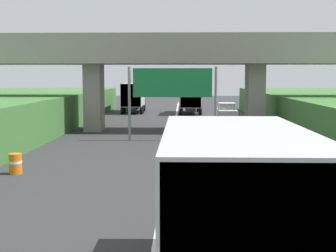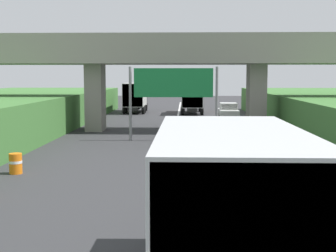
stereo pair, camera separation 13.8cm
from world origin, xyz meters
name	(u,v)px [view 1 (the left image)]	position (x,y,z in m)	size (l,w,h in m)	color
lane_centre_stripe	(172,143)	(0.00, 27.45, 0.00)	(0.20, 94.91, 0.01)	white
overpass_bridge	(174,60)	(0.00, 34.32, 5.52)	(40.00, 4.80, 7.39)	gray
overhead_highway_sign	(172,87)	(0.00, 28.63, 3.56)	(5.88, 0.18, 4.89)	slate
truck_silver	(230,208)	(1.52, 5.48, 1.93)	(2.44, 7.30, 3.44)	black
truck_orange	(190,97)	(1.53, 51.47, 1.93)	(2.44, 7.30, 3.44)	black
truck_black	(134,96)	(-5.02, 52.83, 1.93)	(2.44, 7.30, 3.44)	black
car_white	(227,112)	(4.88, 42.86, 0.86)	(1.86, 4.10, 1.72)	silver
construction_barrel_3	(15,164)	(-6.66, 17.57, 0.46)	(0.57, 0.57, 0.90)	orange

